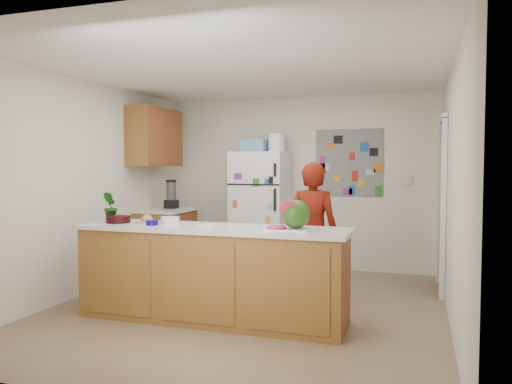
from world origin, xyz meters
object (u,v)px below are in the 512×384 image
(person, at_px, (313,233))
(watermelon, at_px, (295,214))
(cherry_bowl, at_px, (118,219))
(refrigerator, at_px, (261,211))

(person, relative_size, watermelon, 5.88)
(person, distance_m, cherry_bowl, 2.06)
(refrigerator, bearing_deg, cherry_bowl, -108.06)
(refrigerator, relative_size, watermelon, 6.45)
(refrigerator, xyz_separation_m, watermelon, (1.08, -2.37, 0.21))
(refrigerator, height_order, person, refrigerator)
(watermelon, xyz_separation_m, cherry_bowl, (-1.86, -0.02, -0.11))
(person, distance_m, watermelon, 0.93)
(person, relative_size, cherry_bowl, 6.30)
(person, bearing_deg, refrigerator, -49.40)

